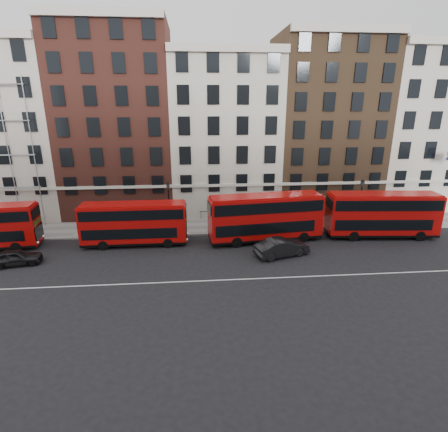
{
  "coord_description": "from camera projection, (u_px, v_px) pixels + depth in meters",
  "views": [
    {
      "loc": [
        -3.86,
        -26.34,
        13.15
      ],
      "look_at": [
        -1.15,
        5.0,
        3.0
      ],
      "focal_mm": 28.0,
      "sensor_mm": 36.0,
      "label": 1
    }
  ],
  "objects": [
    {
      "name": "building_terrace",
      "position": [
        222.0,
        128.0,
        43.11
      ],
      "size": [
        64.0,
        11.95,
        22.0
      ],
      "color": "#B5AB9C",
      "rests_on": "ground"
    },
    {
      "name": "bus_b",
      "position": [
        134.0,
        223.0,
        33.45
      ],
      "size": [
        10.0,
        2.46,
        4.19
      ],
      "rotation": [
        0.0,
        0.0,
        0.0
      ],
      "color": "#AF0A08",
      "rests_on": "ground"
    },
    {
      "name": "road_centre_line",
      "position": [
        246.0,
        279.0,
        27.43
      ],
      "size": [
        70.0,
        0.12,
        0.01
      ],
      "primitive_type": "cube",
      "color": "white",
      "rests_on": "ground"
    },
    {
      "name": "kerb",
      "position": [
        232.0,
        233.0,
        36.89
      ],
      "size": [
        80.0,
        0.3,
        0.16
      ],
      "primitive_type": "cube",
      "color": "gray",
      "rests_on": "ground"
    },
    {
      "name": "iron_railings",
      "position": [
        228.0,
        215.0,
        41.17
      ],
      "size": [
        6.6,
        0.06,
        1.0
      ],
      "primitive_type": null,
      "color": "black",
      "rests_on": "pavement"
    },
    {
      "name": "lamp_post_left",
      "position": [
        169.0,
        204.0,
        36.65
      ],
      "size": [
        0.44,
        0.44,
        5.33
      ],
      "color": "black",
      "rests_on": "pavement"
    },
    {
      "name": "bus_d",
      "position": [
        382.0,
        214.0,
        35.42
      ],
      "size": [
        11.19,
        3.49,
        4.63
      ],
      "rotation": [
        0.0,
        0.0,
        -0.08
      ],
      "color": "#AF0A08",
      "rests_on": "ground"
    },
    {
      "name": "car_rear",
      "position": [
        16.0,
        257.0,
        29.66
      ],
      "size": [
        4.32,
        2.39,
        1.39
      ],
      "primitive_type": "imported",
      "rotation": [
        0.0,
        0.0,
        1.76
      ],
      "color": "black",
      "rests_on": "ground"
    },
    {
      "name": "lamp_post_right",
      "position": [
        360.0,
        201.0,
        37.96
      ],
      "size": [
        0.44,
        0.44,
        5.33
      ],
      "color": "black",
      "rests_on": "pavement"
    },
    {
      "name": "bus_c",
      "position": [
        265.0,
        217.0,
        34.41
      ],
      "size": [
        11.45,
        3.96,
        4.71
      ],
      "rotation": [
        0.0,
        0.0,
        0.11
      ],
      "color": "#AF0A08",
      "rests_on": "ground"
    },
    {
      "name": "pavement",
      "position": [
        230.0,
        226.0,
        39.26
      ],
      "size": [
        80.0,
        5.0,
        0.15
      ],
      "primitive_type": "cube",
      "color": "slate",
      "rests_on": "ground"
    },
    {
      "name": "ground",
      "position": [
        243.0,
        268.0,
        29.33
      ],
      "size": [
        120.0,
        120.0,
        0.0
      ],
      "primitive_type": "plane",
      "color": "black",
      "rests_on": "ground"
    },
    {
      "name": "traffic_light",
      "position": [
        430.0,
        206.0,
        38.2
      ],
      "size": [
        0.25,
        0.45,
        3.27
      ],
      "color": "black",
      "rests_on": "pavement"
    },
    {
      "name": "car_front",
      "position": [
        282.0,
        247.0,
        31.39
      ],
      "size": [
        5.28,
        3.15,
        1.64
      ],
      "primitive_type": "imported",
      "rotation": [
        0.0,
        0.0,
        1.87
      ],
      "color": "black",
      "rests_on": "ground"
    }
  ]
}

